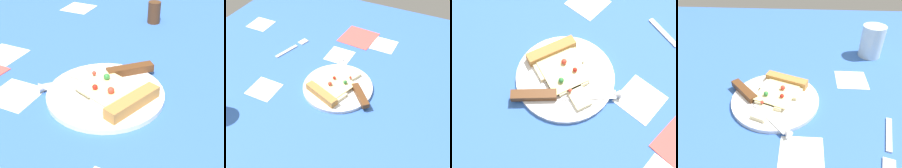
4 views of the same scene
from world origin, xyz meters
TOP-DOWN VIEW (x-y plane):
  - ground_plane at (-0.04, -0.01)cm, footprint 137.59×137.59cm
  - plate at (-8.12, -4.37)cm, footprint 22.58×22.58cm
  - pizza_slice at (-5.69, -5.27)cm, footprint 19.03×14.22cm
  - knife at (-9.85, 0.99)cm, footprint 18.87×18.02cm
  - fork at (-21.18, -29.64)cm, footprint 15.20×5.99cm
  - napkin at (-38.48, -9.99)cm, footprint 13.78×13.78cm

SIDE VIEW (x-z plane):
  - ground_plane at x=-0.04cm, z-range -3.00..0.00cm
  - napkin at x=-38.48cm, z-range 0.00..0.40cm
  - fork at x=-21.18cm, z-range 0.00..0.80cm
  - plate at x=-8.12cm, z-range 0.00..1.01cm
  - knife at x=-9.85cm, z-range 0.39..2.84cm
  - pizza_slice at x=-5.69cm, z-range 0.52..3.09cm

